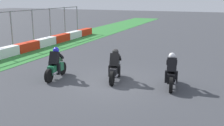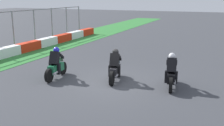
% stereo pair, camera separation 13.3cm
% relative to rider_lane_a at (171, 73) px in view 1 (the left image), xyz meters
% --- Properties ---
extents(ground_plane, '(120.00, 120.00, 0.00)m').
position_rel_rider_lane_a_xyz_m(ground_plane, '(-0.35, 2.60, -0.62)').
color(ground_plane, '#3A3B40').
extents(rider_lane_a, '(2.03, 0.62, 1.51)m').
position_rel_rider_lane_a_xyz_m(rider_lane_a, '(0.00, 0.00, 0.00)').
color(rider_lane_a, black).
rests_on(rider_lane_a, ground_plane).
extents(rider_lane_b, '(2.03, 0.63, 1.51)m').
position_rel_rider_lane_a_xyz_m(rider_lane_b, '(-0.09, 2.60, 0.00)').
color(rider_lane_b, black).
rests_on(rider_lane_b, ground_plane).
extents(rider_lane_c, '(2.04, 0.58, 1.51)m').
position_rel_rider_lane_a_xyz_m(rider_lane_c, '(-0.81, 5.37, 0.00)').
color(rider_lane_c, black).
rests_on(rider_lane_c, ground_plane).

